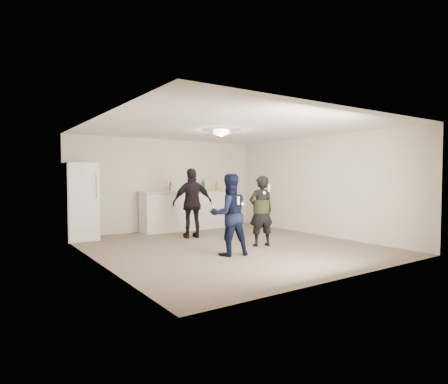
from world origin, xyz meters
TOP-DOWN VIEW (x-y plane):
  - floor at (0.00, 0.00)m, footprint 6.00×6.00m
  - ceiling at (0.00, 0.00)m, footprint 6.00×6.00m
  - wall_back at (0.00, 3.00)m, footprint 6.00×0.00m
  - wall_front at (0.00, -3.00)m, footprint 6.00×0.00m
  - wall_left at (-2.75, 0.00)m, footprint 0.00×6.00m
  - wall_right at (2.75, 0.00)m, footprint 0.00×6.00m
  - counter at (0.43, 2.67)m, footprint 2.60×0.56m
  - counter_top at (0.43, 2.67)m, footprint 2.68×0.64m
  - fridge at (-2.43, 2.60)m, footprint 0.70×0.70m
  - fridge_handle at (-2.15, 2.23)m, footprint 0.02×0.02m
  - ceiling_dome at (0.00, 0.30)m, footprint 0.36×0.36m
  - shaker at (-0.07, 2.58)m, footprint 0.08×0.08m
  - man at (-0.52, -0.74)m, footprint 0.86×0.74m
  - woman at (0.57, -0.36)m, footprint 0.62×0.47m
  - camo_shorts at (0.57, -0.36)m, footprint 0.34×0.34m
  - spectator at (-0.11, 1.39)m, footprint 1.05×0.61m
  - remote_man at (-0.52, -1.02)m, footprint 0.04×0.04m
  - nunchuk_man at (-0.40, -0.99)m, footprint 0.07×0.07m
  - remote_woman at (0.57, -0.61)m, footprint 0.04×0.04m
  - nunchuk_woman at (0.47, -0.58)m, footprint 0.07×0.07m
  - bottle_cluster at (0.79, 2.69)m, footprint 1.40×0.34m

SIDE VIEW (x-z plane):
  - floor at x=0.00m, z-range 0.00..0.00m
  - counter at x=0.43m, z-range 0.00..1.05m
  - woman at x=0.57m, z-range 0.00..1.51m
  - man at x=-0.52m, z-range 0.00..1.54m
  - spectator at x=-0.11m, z-range 0.00..1.69m
  - camo_shorts at x=0.57m, z-range 0.71..0.99m
  - fridge at x=-2.43m, z-range 0.00..1.80m
  - nunchuk_man at x=-0.40m, z-range 0.95..1.01m
  - remote_man at x=-0.52m, z-range 0.98..1.12m
  - counter_top at x=0.43m, z-range 1.05..1.09m
  - nunchuk_woman at x=0.47m, z-range 1.11..1.18m
  - shaker at x=-0.07m, z-range 1.09..1.26m
  - bottle_cluster at x=0.79m, z-range 1.07..1.32m
  - wall_back at x=0.00m, z-range -1.75..4.25m
  - wall_front at x=0.00m, z-range -1.75..4.25m
  - wall_left at x=-2.75m, z-range -1.75..4.25m
  - wall_right at x=2.75m, z-range -1.75..4.25m
  - remote_woman at x=0.57m, z-range 1.18..1.32m
  - fridge_handle at x=-2.15m, z-range 1.00..1.60m
  - ceiling_dome at x=0.00m, z-range 2.37..2.53m
  - ceiling at x=0.00m, z-range 2.50..2.50m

